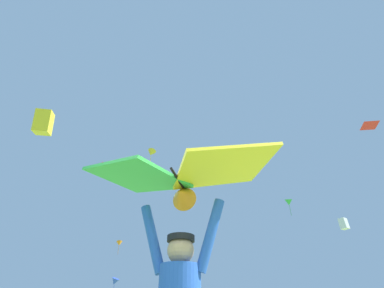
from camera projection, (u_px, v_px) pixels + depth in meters
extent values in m
sphere|color=tan|center=(181.00, 250.00, 2.28)|extent=(0.23, 0.23, 0.23)
cylinder|color=black|center=(181.00, 239.00, 2.34)|extent=(0.27, 0.27, 0.05)
cylinder|color=blue|center=(211.00, 234.00, 2.30)|extent=(0.29, 0.13, 0.62)
cylinder|color=blue|center=(152.00, 238.00, 2.40)|extent=(0.29, 0.13, 0.62)
cylinder|color=black|center=(182.00, 186.00, 2.62)|extent=(0.13, 0.73, 0.02)
cube|color=yellow|center=(224.00, 167.00, 2.50)|extent=(1.03, 0.95, 0.21)
cube|color=green|center=(137.00, 177.00, 2.66)|extent=(1.12, 1.08, 0.21)
cone|color=orange|center=(182.00, 195.00, 2.56)|extent=(0.27, 0.23, 0.24)
cone|color=blue|center=(115.00, 282.00, 29.97)|extent=(1.22, 1.17, 1.03)
cone|color=green|center=(289.00, 202.00, 33.52)|extent=(1.24, 1.41, 1.10)
cylinder|color=#237931|center=(290.00, 210.00, 32.95)|extent=(0.04, 0.04, 1.34)
cone|color=orange|center=(119.00, 244.00, 32.91)|extent=(0.91, 0.91, 0.79)
cylinder|color=#A75C15|center=(118.00, 250.00, 32.48)|extent=(0.03, 0.03, 1.00)
pyramid|color=red|center=(369.00, 125.00, 13.61)|extent=(1.03, 1.02, 0.13)
cube|color=yellow|center=(44.00, 122.00, 14.77)|extent=(1.05, 1.32, 1.49)
cone|color=yellow|center=(151.00, 153.00, 37.22)|extent=(1.61, 1.67, 1.20)
cylinder|color=#A4921C|center=(150.00, 161.00, 36.52)|extent=(0.05, 0.05, 1.63)
cube|color=white|center=(344.00, 224.00, 23.48)|extent=(0.81, 0.82, 0.93)
pyramid|color=#DB2393|center=(104.00, 165.00, 29.20)|extent=(0.88, 0.88, 0.23)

